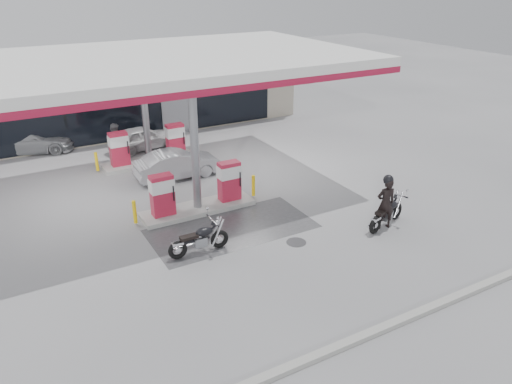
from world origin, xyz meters
TOP-DOWN VIEW (x-y plane):
  - ground at (0.00, 0.00)m, footprint 90.00×90.00m
  - wet_patch at (0.50, 0.00)m, footprint 6.00×3.00m
  - drain_cover at (2.00, -2.00)m, footprint 0.70×0.70m
  - kerb at (0.00, -7.00)m, footprint 28.00×0.25m
  - store_building at (0.01, 15.94)m, footprint 22.00×8.22m
  - canopy at (0.00, 5.00)m, footprint 16.00×10.02m
  - pump_island_near at (0.00, 2.00)m, footprint 5.14×1.30m
  - pump_island_far at (0.00, 8.00)m, footprint 5.14×1.30m
  - main_motorcycle at (5.59, -2.57)m, footprint 2.16×0.99m
  - biker_main at (5.40, -2.64)m, footprint 0.81×0.63m
  - parked_motorcycle at (-1.19, -1.00)m, footprint 2.16×0.83m
  - sedan_white at (0.40, 10.20)m, footprint 3.83×2.03m
  - attendant at (-1.29, 9.00)m, footprint 1.05×1.16m
  - hatchback_silver at (0.57, 5.60)m, footprint 3.89×1.38m
  - parked_car_left at (-4.92, 12.58)m, footprint 4.76×2.96m

SIDE VIEW (x-z plane):
  - ground at x=0.00m, z-range 0.00..0.00m
  - wet_patch at x=0.50m, z-range 0.00..0.00m
  - drain_cover at x=2.00m, z-range 0.00..0.01m
  - kerb at x=0.00m, z-range 0.00..0.15m
  - parked_motorcycle at x=-1.19m, z-range -0.06..1.05m
  - main_motorcycle at x=5.59m, z-range -0.06..1.07m
  - sedan_white at x=0.40m, z-range 0.00..1.24m
  - hatchback_silver at x=0.57m, z-range 0.00..1.28m
  - parked_car_left at x=-4.92m, z-range 0.00..1.29m
  - pump_island_near at x=0.00m, z-range -0.18..1.60m
  - pump_island_far at x=0.00m, z-range -0.18..1.60m
  - attendant at x=-1.29m, z-range 0.00..1.94m
  - biker_main at x=5.40m, z-range 0.00..1.96m
  - store_building at x=0.01m, z-range 0.01..4.01m
  - canopy at x=0.00m, z-range 2.51..8.02m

